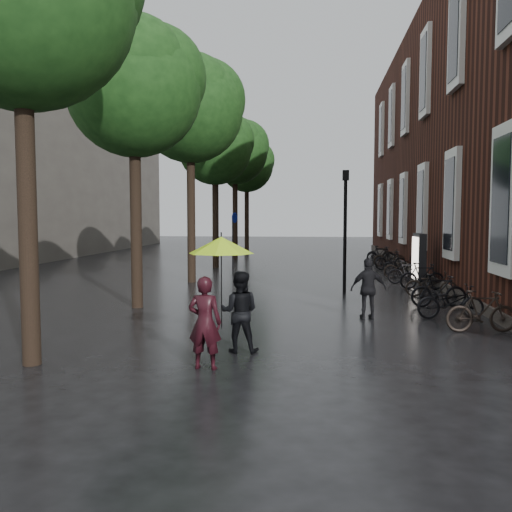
# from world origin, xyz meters

# --- Properties ---
(ground) EXTENTS (120.00, 120.00, 0.00)m
(ground) POSITION_xyz_m (0.00, 0.00, 0.00)
(ground) COLOR black
(street_trees) EXTENTS (4.33, 34.03, 8.91)m
(street_trees) POSITION_xyz_m (-3.99, 15.91, 6.34)
(street_trees) COLOR black
(street_trees) RESTS_ON ground
(person_burgundy) EXTENTS (0.61, 0.43, 1.61)m
(person_burgundy) POSITION_xyz_m (-0.90, 1.07, 0.80)
(person_burgundy) COLOR black
(person_burgundy) RESTS_ON ground
(person_black) EXTENTS (0.76, 0.60, 1.57)m
(person_black) POSITION_xyz_m (-0.47, 2.29, 0.78)
(person_black) COLOR black
(person_black) RESTS_ON ground
(lime_umbrella) EXTENTS (1.19, 1.19, 1.74)m
(lime_umbrella) POSITION_xyz_m (-0.70, 1.63, 2.10)
(lime_umbrella) COLOR black
(lime_umbrella) RESTS_ON ground
(pedestrian_walking) EXTENTS (0.96, 0.52, 1.56)m
(pedestrian_walking) POSITION_xyz_m (2.32, 5.94, 0.78)
(pedestrian_walking) COLOR black
(pedestrian_walking) RESTS_ON ground
(parked_bicycles) EXTENTS (2.06, 19.84, 0.99)m
(parked_bicycles) POSITION_xyz_m (4.64, 14.01, 0.46)
(parked_bicycles) COLOR black
(parked_bicycles) RESTS_ON ground
(ad_lightbox) EXTENTS (0.30, 1.30, 1.97)m
(ad_lightbox) POSITION_xyz_m (4.84, 12.92, 0.99)
(ad_lightbox) COLOR black
(ad_lightbox) RESTS_ON ground
(lamp_post) EXTENTS (0.21, 0.21, 4.15)m
(lamp_post) POSITION_xyz_m (1.96, 10.58, 2.52)
(lamp_post) COLOR black
(lamp_post) RESTS_ON ground
(cycle_sign) EXTENTS (0.15, 0.51, 2.79)m
(cycle_sign) POSITION_xyz_m (-2.92, 17.62, 1.84)
(cycle_sign) COLOR #262628
(cycle_sign) RESTS_ON ground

